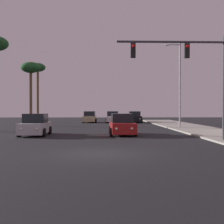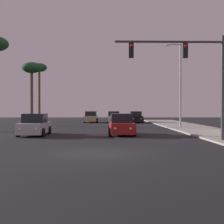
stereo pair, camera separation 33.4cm
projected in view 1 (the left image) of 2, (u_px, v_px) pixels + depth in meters
The scene contains 11 objects.
ground_plane at pixel (100, 153), 14.31m from camera, with size 120.00×120.00×0.00m, color black.
sidewalk_right at pixel (221, 134), 24.61m from camera, with size 5.00×60.00×0.12m.
car_red at pixel (122, 125), 24.47m from camera, with size 2.04×4.34×1.68m.
car_tan at pixel (90, 117), 46.69m from camera, with size 2.04×4.34×1.68m.
car_white at pixel (113, 117), 46.63m from camera, with size 2.04×4.34×1.68m.
car_silver at pixel (35, 126), 24.03m from camera, with size 2.04×4.31×1.68m.
car_black at pixel (134, 117), 46.23m from camera, with size 2.04×4.32×1.68m.
traffic_light_mast at pixel (194, 66), 19.43m from camera, with size 6.83×0.36×6.50m.
street_lamp at pixel (179, 80), 33.61m from camera, with size 1.74×0.24×9.00m.
palm_tree_far at pixel (38, 71), 47.90m from camera, with size 2.40×2.40×9.09m.
palm_tree_mid at pixel (31, 71), 37.95m from camera, with size 2.40×2.40×7.75m.
Camera 1 is at (0.12, -14.30, 2.06)m, focal length 50.00 mm.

